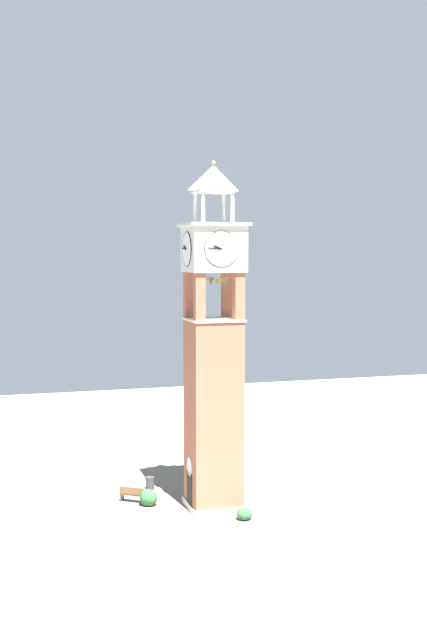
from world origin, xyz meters
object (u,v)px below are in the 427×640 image
Objects in this scene: clock_tower at (213,365)px; lamp_post at (219,439)px; trash_bin at (150,483)px; park_bench at (133,494)px.

clock_tower reaches higher than lamp_post.
clock_tower reaches higher than trash_bin.
trash_bin is (0.51, -4.69, -2.37)m from lamp_post.
lamp_post is at bearing 96.25° from trash_bin.
lamp_post is at bearing 159.76° from clock_tower.
lamp_post is 5.03× the size of trash_bin.
park_bench reaches higher than trash_bin.
clock_tower is at bearing 63.10° from park_bench.
park_bench is at bearing -66.55° from lamp_post.
lamp_post reaches higher than trash_bin.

